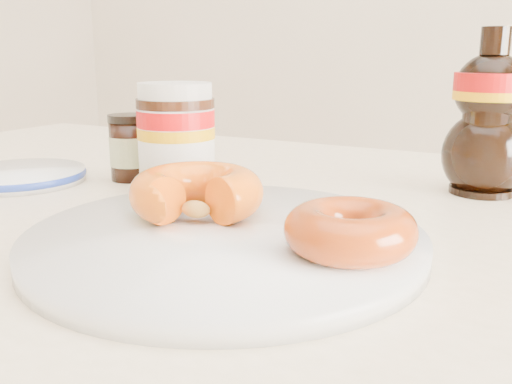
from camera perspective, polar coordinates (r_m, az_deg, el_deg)
The scene contains 8 objects.
dining_table at distance 0.54m, azimuth -1.40°, elevation -11.60°, with size 1.40×0.90×0.75m.
plate at distance 0.44m, azimuth -3.09°, elevation -4.74°, with size 0.31×0.31×0.02m.
donut_bitten at distance 0.48m, azimuth -5.94°, elevation -0.04°, with size 0.11×0.11×0.04m, color #F05B0D.
donut_whole at distance 0.39m, azimuth 9.39°, elevation -3.76°, with size 0.09×0.09×0.03m, color #8B2F09.
nutella_jar at distance 0.62m, azimuth -7.97°, elevation 5.80°, with size 0.08×0.08×0.12m.
syrup_bottle at distance 0.65m, azimuth 22.23°, elevation 7.34°, with size 0.09×0.08×0.17m, color black, non-canonical shape.
dark_jar at distance 0.69m, azimuth -12.47°, elevation 4.31°, with size 0.05×0.05×0.08m.
blue_rim_saucer at distance 0.72m, azimuth -22.50°, elevation 1.55°, with size 0.15×0.15×0.02m.
Camera 1 is at (0.24, -0.32, 0.90)m, focal length 40.00 mm.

